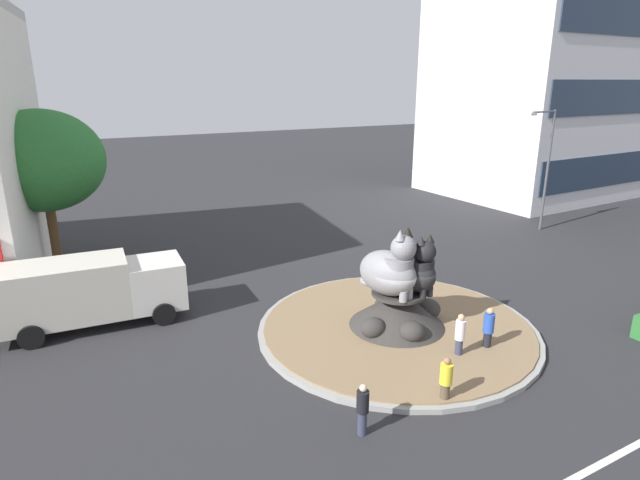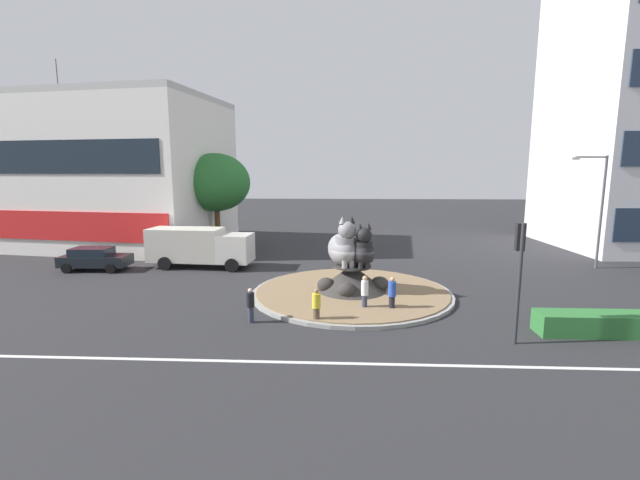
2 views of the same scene
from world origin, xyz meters
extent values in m
plane|color=#28282B|center=(0.00, 0.00, 0.00)|extent=(160.00, 160.00, 0.00)
cube|color=silver|center=(0.00, -8.38, 0.00)|extent=(112.00, 0.20, 0.01)
cylinder|color=gray|center=(0.00, 0.00, 0.09)|extent=(10.65, 10.65, 0.18)
cylinder|color=#846B4C|center=(0.00, 0.00, 0.21)|extent=(10.23, 10.23, 0.06)
cone|color=#33302D|center=(0.00, 0.00, 0.93)|extent=(3.67, 3.67, 1.38)
cylinder|color=#33302D|center=(0.00, 0.00, 1.56)|extent=(2.02, 2.02, 0.12)
ellipsoid|color=#33302D|center=(1.48, -0.04, 0.63)|extent=(0.96, 1.01, 0.77)
ellipsoid|color=#33302D|center=(0.31, 1.27, 0.58)|extent=(0.84, 0.67, 0.67)
ellipsoid|color=#33302D|center=(-1.37, -0.39, 0.62)|extent=(0.95, 0.83, 0.76)
ellipsoid|color=#33302D|center=(-0.31, -1.29, 0.61)|extent=(0.93, 0.89, 0.74)
ellipsoid|color=gray|center=(-0.51, 0.03, 2.46)|extent=(2.16, 2.67, 1.68)
cylinder|color=gray|center=(-0.36, -0.40, 2.65)|extent=(1.40, 1.40, 1.05)
sphere|color=gray|center=(-0.30, -0.56, 3.57)|extent=(0.92, 0.92, 0.92)
torus|color=gray|center=(-0.48, 1.05, 1.79)|extent=(0.98, 0.98, 0.21)
cone|color=black|center=(-0.06, -0.47, 4.10)|extent=(0.48, 0.48, 0.38)
cone|color=gray|center=(-0.54, -0.64, 4.10)|extent=(0.48, 0.48, 0.38)
cylinder|color=gray|center=(-0.05, -0.69, 1.83)|extent=(0.29, 0.29, 0.42)
cylinder|color=gray|center=(-0.41, -0.82, 1.83)|extent=(0.29, 0.29, 0.42)
ellipsoid|color=black|center=(0.51, -0.16, 2.36)|extent=(1.48, 2.14, 1.47)
cylinder|color=black|center=(0.55, -0.57, 2.53)|extent=(1.04, 1.04, 0.92)
sphere|color=black|center=(0.56, -0.71, 3.33)|extent=(0.81, 0.81, 0.81)
torus|color=black|center=(0.76, 0.69, 1.77)|extent=(1.14, 1.14, 0.18)
cone|color=black|center=(0.79, -0.69, 3.80)|extent=(0.36, 0.36, 0.33)
cone|color=black|center=(0.34, -0.74, 3.80)|extent=(0.36, 0.36, 0.33)
cylinder|color=black|center=(0.75, -0.88, 1.81)|extent=(0.26, 0.26, 0.37)
cylinder|color=black|center=(0.42, -0.91, 1.81)|extent=(0.26, 0.26, 0.37)
cube|color=silver|center=(27.27, 16.03, 13.50)|extent=(18.21, 13.34, 26.99)
cube|color=#233347|center=(27.46, 9.59, 2.70)|extent=(16.76, 0.61, 2.45)
cube|color=#233347|center=(27.46, 9.59, 8.10)|extent=(16.76, 0.61, 2.45)
cube|color=#233347|center=(27.46, 9.59, 13.50)|extent=(16.76, 0.61, 2.45)
cylinder|color=brown|center=(-11.06, 13.32, 1.68)|extent=(0.45, 0.45, 3.36)
ellipsoid|color=#286B2D|center=(-11.06, 13.32, 5.62)|extent=(5.66, 5.66, 4.81)
cylinder|color=#4C4C51|center=(16.81, 7.13, 3.78)|extent=(0.16, 0.16, 7.57)
cylinder|color=#4C4C51|center=(15.77, 7.07, 7.47)|extent=(2.09, 0.21, 0.10)
cube|color=silver|center=(14.73, 7.02, 7.37)|extent=(0.50, 0.24, 0.16)
cylinder|color=brown|center=(-1.65, -4.56, 0.36)|extent=(0.28, 0.28, 0.73)
cylinder|color=yellow|center=(-1.65, -4.56, 1.05)|extent=(0.38, 0.38, 0.63)
sphere|color=#936B4C|center=(-1.65, -4.56, 1.47)|extent=(0.21, 0.21, 0.21)
cylinder|color=black|center=(1.79, -2.88, 0.40)|extent=(0.28, 0.28, 0.79)
cylinder|color=#284CB2|center=(1.79, -2.88, 1.14)|extent=(0.37, 0.37, 0.69)
sphere|color=tan|center=(1.79, -2.88, 1.60)|extent=(0.23, 0.23, 0.23)
cylinder|color=#33384C|center=(0.52, -2.81, 0.40)|extent=(0.25, 0.25, 0.80)
cylinder|color=silver|center=(0.52, -2.81, 1.15)|extent=(0.34, 0.34, 0.70)
sphere|color=tan|center=(0.52, -2.81, 1.62)|extent=(0.23, 0.23, 0.23)
cylinder|color=#33384C|center=(-4.52, -4.51, 0.36)|extent=(0.26, 0.26, 0.71)
cylinder|color=black|center=(-4.52, -4.51, 1.02)|extent=(0.34, 0.34, 0.62)
sphere|color=beige|center=(-4.52, -4.51, 1.44)|extent=(0.20, 0.20, 0.20)
cube|color=silver|center=(-7.72, 5.95, 1.39)|extent=(2.26, 2.37, 1.88)
cube|color=beige|center=(-11.22, 6.20, 1.57)|extent=(5.06, 2.58, 2.24)
cylinder|color=black|center=(-7.57, 7.05, 0.45)|extent=(0.92, 0.36, 0.90)
cylinder|color=black|center=(-7.73, 4.83, 0.45)|extent=(0.92, 0.36, 0.90)
cylinder|color=black|center=(-12.19, 7.39, 0.45)|extent=(0.92, 0.36, 0.90)
cylinder|color=black|center=(-12.35, 5.17, 0.45)|extent=(0.92, 0.36, 0.90)
camera|label=1|loc=(-11.26, -14.48, 9.22)|focal=29.11mm
camera|label=2|loc=(-0.64, -22.28, 6.56)|focal=24.03mm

